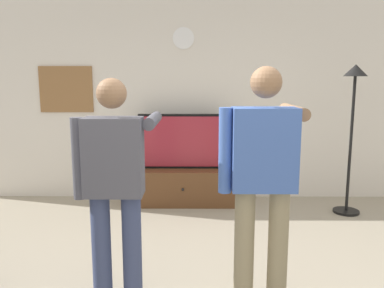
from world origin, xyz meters
TOP-DOWN VIEW (x-y plane):
  - back_wall at (0.00, 2.95)m, footprint 6.40×0.10m
  - tv_stand at (-0.18, 2.60)m, footprint 1.42×0.50m
  - television at (-0.18, 2.65)m, footprint 1.20×0.07m
  - wall_clock at (-0.18, 2.89)m, footprint 0.29×0.03m
  - framed_picture at (-1.79, 2.90)m, footprint 0.73×0.04m
  - floor_lamp at (1.89, 2.24)m, footprint 0.32×0.32m
  - person_standing_nearer_lamp at (-0.60, 0.21)m, footprint 0.59×0.78m
  - person_standing_nearer_couch at (0.44, 0.11)m, footprint 0.61×0.78m

SIDE VIEW (x-z plane):
  - tv_stand at x=-0.18m, z-range 0.00..0.48m
  - television at x=-0.18m, z-range 0.48..1.21m
  - person_standing_nearer_lamp at x=-0.60m, z-range 0.11..1.78m
  - person_standing_nearer_couch at x=0.44m, z-range 0.13..1.88m
  - floor_lamp at x=1.89m, z-range 0.40..2.24m
  - back_wall at x=0.00m, z-range 0.00..2.70m
  - framed_picture at x=-1.79m, z-range 1.21..1.84m
  - wall_clock at x=-0.18m, z-range 2.06..2.35m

